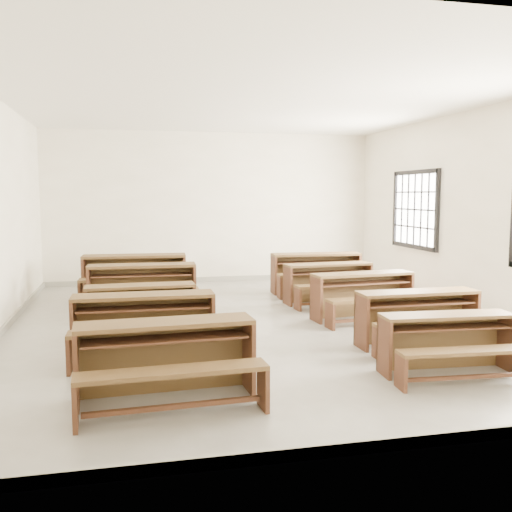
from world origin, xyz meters
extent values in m
plane|color=gray|center=(0.00, 0.00, 0.00)|extent=(8.50, 8.50, 0.00)
cube|color=white|center=(0.00, 0.00, 3.18)|extent=(7.00, 8.50, 0.05)
cube|color=white|center=(0.00, 4.22, 1.60)|extent=(7.00, 0.05, 3.20)
cube|color=white|center=(0.00, -4.22, 1.60)|extent=(7.00, 0.05, 3.20)
cube|color=white|center=(3.48, 0.00, 1.60)|extent=(0.05, 8.50, 3.20)
cube|color=gray|center=(0.00, 4.23, 0.05)|extent=(7.00, 0.04, 0.10)
cube|color=gray|center=(0.00, -4.23, 0.05)|extent=(7.00, 0.04, 0.10)
cube|color=gray|center=(3.48, 0.00, 0.05)|extent=(0.04, 8.50, 0.10)
cube|color=white|center=(3.47, 1.80, 1.60)|extent=(0.02, 1.50, 1.30)
cube|color=black|center=(3.45, 1.80, 2.29)|extent=(0.06, 1.62, 0.08)
cube|color=black|center=(3.45, 1.80, 0.91)|extent=(0.06, 1.62, 0.08)
cube|color=black|center=(3.45, 1.01, 1.60)|extent=(0.06, 0.08, 1.46)
cube|color=black|center=(3.45, 2.59, 1.60)|extent=(0.06, 0.08, 1.46)
cube|color=brown|center=(-1.48, -2.76, 0.71)|extent=(1.64, 0.49, 0.04)
cube|color=brown|center=(-1.49, -2.58, 0.34)|extent=(1.62, 0.12, 0.69)
cube|color=#462618|center=(-2.27, -2.81, 0.34)|extent=(0.06, 0.41, 0.69)
cube|color=#462618|center=(-0.69, -2.72, 0.34)|extent=(0.06, 0.41, 0.69)
cube|color=#462618|center=(-1.48, -2.79, 0.57)|extent=(1.51, 0.38, 0.02)
cube|color=brown|center=(-1.45, -3.26, 0.40)|extent=(1.63, 0.37, 0.04)
cube|color=#462618|center=(-2.24, -3.30, 0.19)|extent=(0.06, 0.29, 0.38)
cube|color=#462618|center=(-0.67, -3.22, 0.19)|extent=(0.06, 0.29, 0.38)
cube|color=#462618|center=(-1.45, -3.26, 0.10)|extent=(1.50, 0.13, 0.04)
cube|color=brown|center=(-1.63, -1.28, 0.71)|extent=(1.63, 0.43, 0.04)
cube|color=brown|center=(-1.63, -1.10, 0.35)|extent=(1.63, 0.06, 0.69)
cube|color=#462618|center=(-2.42, -1.27, 0.35)|extent=(0.05, 0.41, 0.69)
cube|color=#462618|center=(-0.84, -1.30, 0.35)|extent=(0.05, 0.41, 0.69)
cube|color=#462618|center=(-1.63, -1.31, 0.57)|extent=(1.51, 0.32, 0.02)
cube|color=brown|center=(-1.64, -1.78, 0.41)|extent=(1.63, 0.31, 0.04)
cube|color=#462618|center=(-2.43, -1.77, 0.19)|extent=(0.04, 0.28, 0.39)
cube|color=#462618|center=(-0.85, -1.79, 0.19)|extent=(0.04, 0.28, 0.39)
cube|color=#462618|center=(-1.64, -1.78, 0.10)|extent=(1.50, 0.07, 0.04)
cube|color=brown|center=(-1.64, -0.13, 0.64)|extent=(1.48, 0.40, 0.04)
cube|color=brown|center=(-1.65, 0.04, 0.31)|extent=(1.47, 0.07, 0.62)
cube|color=#462618|center=(-2.36, -0.15, 0.31)|extent=(0.05, 0.37, 0.62)
cube|color=#462618|center=(-0.93, -0.11, 0.31)|extent=(0.05, 0.37, 0.62)
cube|color=#462618|center=(-1.64, -0.15, 0.51)|extent=(1.37, 0.31, 0.02)
cube|color=brown|center=(-1.63, -0.58, 0.37)|extent=(1.48, 0.29, 0.04)
cube|color=#462618|center=(-2.35, -0.60, 0.17)|extent=(0.04, 0.26, 0.35)
cube|color=#462618|center=(-0.92, -0.56, 0.17)|extent=(0.04, 0.26, 0.35)
cube|color=#462618|center=(-1.63, -0.58, 0.09)|extent=(1.36, 0.08, 0.04)
cube|color=brown|center=(-1.58, 1.31, 0.74)|extent=(1.71, 0.47, 0.04)
cube|color=brown|center=(-1.58, 1.50, 0.36)|extent=(1.70, 0.09, 0.72)
cube|color=#462618|center=(-2.41, 1.33, 0.36)|extent=(0.05, 0.43, 0.72)
cube|color=#462618|center=(-0.75, 1.29, 0.36)|extent=(0.05, 0.43, 0.72)
cube|color=#462618|center=(-1.58, 1.29, 0.60)|extent=(1.58, 0.36, 0.02)
cube|color=brown|center=(-1.59, 0.79, 0.43)|extent=(1.71, 0.34, 0.04)
cube|color=#462618|center=(-2.42, 0.81, 0.20)|extent=(0.05, 0.30, 0.40)
cube|color=#462618|center=(-0.77, 0.77, 0.20)|extent=(0.05, 0.30, 0.40)
cube|color=#462618|center=(-1.59, 0.79, 0.11)|extent=(1.58, 0.10, 0.04)
cube|color=brown|center=(-1.68, 2.39, 0.79)|extent=(1.82, 0.54, 0.05)
cube|color=brown|center=(-1.67, 2.59, 0.38)|extent=(1.80, 0.13, 0.77)
cube|color=#462618|center=(-2.56, 2.43, 0.38)|extent=(0.07, 0.45, 0.77)
cube|color=#462618|center=(-0.81, 2.35, 0.38)|extent=(0.07, 0.45, 0.77)
cube|color=#462618|center=(-1.69, 2.37, 0.63)|extent=(1.68, 0.42, 0.02)
cube|color=brown|center=(-1.71, 1.84, 0.45)|extent=(1.82, 0.41, 0.05)
cube|color=#462618|center=(-2.59, 1.88, 0.21)|extent=(0.06, 0.32, 0.43)
cube|color=#462618|center=(-0.83, 1.79, 0.21)|extent=(0.06, 0.32, 0.43)
cube|color=#462618|center=(-1.71, 1.84, 0.11)|extent=(1.67, 0.14, 0.05)
cube|color=brown|center=(1.46, -2.64, 0.62)|extent=(1.43, 0.44, 0.04)
cube|color=brown|center=(1.47, -2.49, 0.30)|extent=(1.41, 0.13, 0.60)
cube|color=#462618|center=(0.78, -2.60, 0.30)|extent=(0.06, 0.35, 0.60)
cube|color=#462618|center=(2.15, -2.69, 0.30)|extent=(0.06, 0.35, 0.60)
cube|color=#462618|center=(1.46, -2.66, 0.49)|extent=(1.32, 0.35, 0.02)
cube|color=brown|center=(1.43, -3.07, 0.35)|extent=(1.42, 0.34, 0.04)
cube|color=#462618|center=(0.75, -3.03, 0.17)|extent=(0.05, 0.25, 0.33)
cube|color=#462618|center=(1.43, -3.07, 0.09)|extent=(1.30, 0.13, 0.04)
cube|color=brown|center=(1.71, -1.57, 0.67)|extent=(1.53, 0.40, 0.04)
cube|color=brown|center=(1.71, -1.40, 0.33)|extent=(1.53, 0.05, 0.65)
cube|color=#462618|center=(0.96, -1.57, 0.33)|extent=(0.04, 0.38, 0.65)
cube|color=#462618|center=(2.46, -1.56, 0.33)|extent=(0.04, 0.38, 0.65)
cube|color=#462618|center=(1.71, -1.59, 0.54)|extent=(1.42, 0.30, 0.02)
cube|color=brown|center=(1.71, -2.04, 0.38)|extent=(1.53, 0.28, 0.04)
cube|color=#462618|center=(0.97, -2.04, 0.18)|extent=(0.04, 0.27, 0.36)
cube|color=#462618|center=(2.46, -2.03, 0.18)|extent=(0.04, 0.27, 0.36)
cube|color=#462618|center=(1.71, -2.04, 0.10)|extent=(1.42, 0.06, 0.04)
cube|color=brown|center=(1.66, 0.03, 0.68)|extent=(1.59, 0.53, 0.04)
cube|color=brown|center=(1.65, 0.20, 0.33)|extent=(1.56, 0.18, 0.66)
cube|color=#462618|center=(0.90, -0.04, 0.33)|extent=(0.07, 0.39, 0.66)
cube|color=#462618|center=(2.42, 0.10, 0.33)|extent=(0.07, 0.39, 0.66)
cube|color=#462618|center=(1.66, 0.01, 0.55)|extent=(1.47, 0.42, 0.02)
cube|color=brown|center=(1.71, -0.45, 0.39)|extent=(1.58, 0.42, 0.04)
cube|color=#462618|center=(0.95, -0.52, 0.19)|extent=(0.06, 0.28, 0.37)
cube|color=#462618|center=(2.46, -0.38, 0.19)|extent=(0.06, 0.28, 0.37)
cube|color=#462618|center=(1.71, -0.45, 0.10)|extent=(1.45, 0.18, 0.04)
cube|color=brown|center=(1.59, 1.35, 0.67)|extent=(1.56, 0.50, 0.04)
cube|color=brown|center=(1.58, 1.53, 0.33)|extent=(1.53, 0.16, 0.65)
cube|color=#462618|center=(0.85, 1.30, 0.33)|extent=(0.07, 0.39, 0.65)
cube|color=#462618|center=(2.34, 1.41, 0.33)|extent=(0.07, 0.39, 0.65)
cube|color=#462618|center=(1.60, 1.33, 0.54)|extent=(1.44, 0.40, 0.02)
cube|color=brown|center=(1.63, 0.89, 0.38)|extent=(1.55, 0.38, 0.04)
cube|color=#462618|center=(0.88, 0.83, 0.18)|extent=(0.06, 0.27, 0.36)
cube|color=#462618|center=(2.38, 0.94, 0.18)|extent=(0.06, 0.27, 0.36)
cube|color=#462618|center=(1.63, 0.89, 0.10)|extent=(1.42, 0.16, 0.04)
cube|color=brown|center=(1.72, 2.38, 0.74)|extent=(1.71, 0.50, 0.04)
cube|color=brown|center=(1.73, 2.57, 0.36)|extent=(1.69, 0.12, 0.72)
cube|color=#462618|center=(0.89, 2.42, 0.36)|extent=(0.06, 0.42, 0.72)
cube|color=#462618|center=(2.54, 2.34, 0.36)|extent=(0.06, 0.42, 0.72)
cube|color=#462618|center=(1.72, 2.36, 0.59)|extent=(1.58, 0.39, 0.02)
cube|color=brown|center=(1.70, 1.86, 0.42)|extent=(1.71, 0.37, 0.04)
cube|color=#462618|center=(0.87, 1.90, 0.20)|extent=(0.06, 0.30, 0.40)
cube|color=#462618|center=(2.52, 1.83, 0.20)|extent=(0.06, 0.30, 0.40)
cube|color=#462618|center=(1.70, 1.86, 0.11)|extent=(1.57, 0.12, 0.04)
camera|label=1|loc=(-1.80, -7.94, 1.88)|focal=40.00mm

